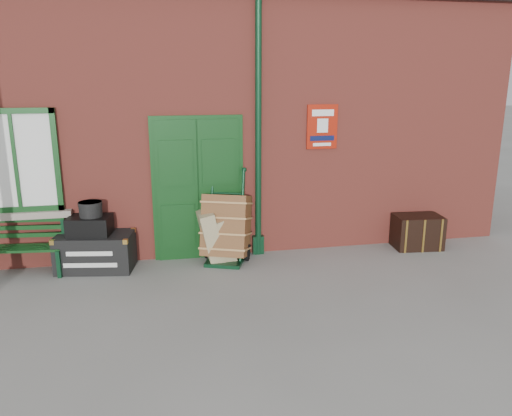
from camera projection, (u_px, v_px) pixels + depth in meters
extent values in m
plane|color=gray|center=(233.00, 292.00, 6.74)|extent=(80.00, 80.00, 0.00)
cube|color=#A84236|center=(203.00, 121.00, 9.55)|extent=(10.00, 4.00, 4.00)
cube|color=#38302B|center=(200.00, 1.00, 9.00)|extent=(10.30, 4.30, 0.30)
cube|color=#0F3914|center=(198.00, 191.00, 7.78)|extent=(1.42, 0.12, 2.32)
cube|color=white|center=(15.00, 161.00, 7.13)|extent=(1.20, 0.08, 1.50)
cylinder|color=#0C311A|center=(258.00, 132.00, 7.70)|extent=(0.10, 0.10, 4.00)
cube|color=#9F1B0B|center=(322.00, 127.00, 7.94)|extent=(0.50, 0.03, 0.70)
cube|color=#0F3914|center=(15.00, 248.00, 7.24)|extent=(1.39, 0.52, 0.04)
cube|color=#0F3914|center=(18.00, 228.00, 7.37)|extent=(1.35, 0.19, 0.36)
cube|color=#0C311A|center=(62.00, 260.00, 7.34)|extent=(0.10, 0.41, 0.41)
cube|color=black|center=(96.00, 252.00, 7.49)|extent=(1.19, 0.79, 0.55)
cube|color=black|center=(90.00, 225.00, 7.37)|extent=(0.67, 0.54, 0.28)
cylinder|color=black|center=(91.00, 209.00, 7.32)|extent=(0.38, 0.38, 0.22)
cube|color=tan|center=(210.00, 236.00, 7.79)|extent=(0.42, 0.59, 0.83)
cube|color=tan|center=(222.00, 239.00, 7.84)|extent=(0.43, 0.54, 0.71)
cube|color=#0C311A|center=(224.00, 262.00, 7.75)|extent=(0.66, 0.57, 0.06)
cylinder|color=#0C311A|center=(211.00, 215.00, 7.80)|extent=(0.18, 0.38, 1.41)
cylinder|color=#0C311A|center=(242.00, 217.00, 7.72)|extent=(0.18, 0.38, 1.41)
cylinder|color=black|center=(208.00, 250.00, 7.98)|extent=(0.15, 0.27, 0.27)
cylinder|color=black|center=(247.00, 252.00, 7.88)|extent=(0.15, 0.27, 0.27)
cube|color=brown|center=(226.00, 225.00, 7.77)|extent=(0.91, 0.94, 1.04)
cube|color=black|center=(417.00, 232.00, 8.44)|extent=(0.82, 0.58, 0.56)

